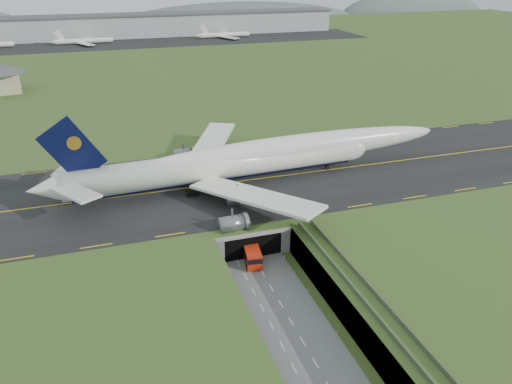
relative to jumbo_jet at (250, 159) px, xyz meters
name	(u,v)px	position (x,y,z in m)	size (l,w,h in m)	color
ground	(266,280)	(-6.99, -32.47, -11.79)	(900.00, 900.00, 0.00)	#3D5823
airfield_deck	(266,267)	(-6.99, -32.47, -8.79)	(800.00, 800.00, 6.00)	gray
trench_road	(280,303)	(-6.99, -39.97, -11.69)	(12.00, 75.00, 0.20)	slate
taxiway	(222,184)	(-6.99, 0.53, -5.70)	(800.00, 44.00, 0.18)	black
tunnel_portal	(241,224)	(-6.99, -15.76, -8.45)	(17.00, 22.30, 6.00)	gray
guideway	(370,306)	(4.01, -51.58, -6.46)	(3.00, 53.00, 7.05)	#A8A8A3
jumbo_jet	(250,159)	(0.00, 0.00, 0.00)	(103.20, 64.73, 21.44)	white
shuttle_tram	(252,254)	(-7.66, -25.55, -9.99)	(4.17, 8.43, 3.28)	red
cargo_terminal	(127,25)	(-7.16, 266.94, 2.17)	(320.00, 67.00, 15.60)	#B2B2B2
distant_hills	(185,27)	(57.39, 397.53, -15.79)	(700.00, 91.00, 60.00)	slate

